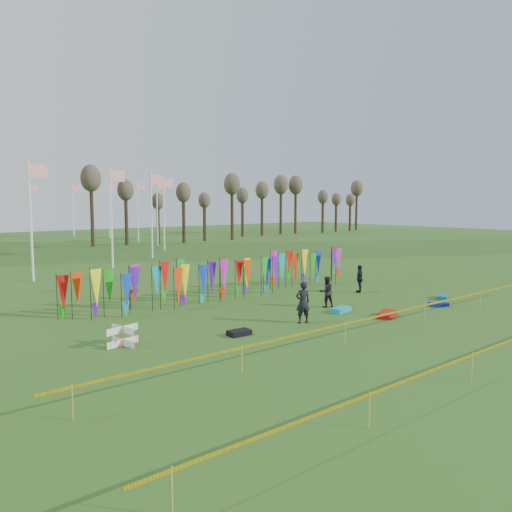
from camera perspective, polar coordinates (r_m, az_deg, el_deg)
ground at (r=21.88m, az=9.54°, el=-7.80°), size 160.00×160.00×0.00m
banner_row at (r=27.58m, az=-2.51°, el=-1.96°), size 18.64×0.64×2.23m
caution_tape_near at (r=20.21m, az=13.80°, el=-6.80°), size 26.00×0.02×0.90m
caution_tape_far at (r=17.83m, az=26.41°, el=-9.03°), size 26.00×0.02×0.90m
tree_line at (r=75.27m, az=0.48°, el=6.90°), size 53.92×1.92×7.84m
box_kite at (r=19.11m, az=-14.97°, el=-8.81°), size 0.69×0.69×0.76m
person_left at (r=21.88m, az=5.38°, el=-5.29°), size 0.80×0.69×1.83m
person_mid at (r=25.29m, az=8.04°, el=-4.07°), size 0.88×0.72×1.56m
person_right at (r=29.70m, az=11.76°, el=-2.56°), size 1.09×0.95×1.62m
kite_bag_turquoise at (r=24.42m, az=9.67°, el=-6.07°), size 1.20×0.76×0.22m
kite_bag_blue at (r=27.00m, az=20.12°, el=-5.21°), size 1.04×0.88×0.19m
kite_bag_red at (r=23.85m, az=14.77°, el=-6.45°), size 1.46×1.03×0.24m
kite_bag_black at (r=20.01m, az=-1.93°, el=-8.74°), size 0.94×0.58×0.21m
kite_bag_teal at (r=29.12m, az=20.54°, el=-4.40°), size 1.23×0.98×0.21m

